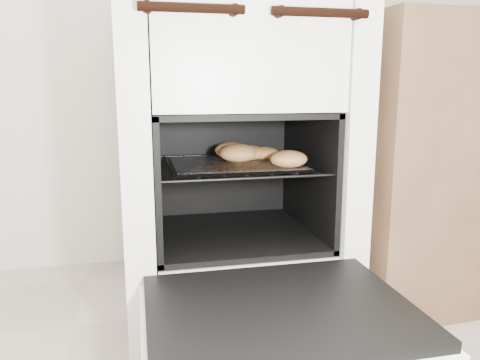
{
  "coord_description": "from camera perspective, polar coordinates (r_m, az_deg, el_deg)",
  "views": [
    {
      "loc": [
        -0.12,
        -0.33,
        0.71
      ],
      "look_at": [
        0.16,
        0.97,
        0.44
      ],
      "focal_mm": 35.0,
      "sensor_mm": 36.0,
      "label": 1
    }
  ],
  "objects": [
    {
      "name": "stove",
      "position": [
        1.51,
        -1.33,
        3.24
      ],
      "size": [
        0.66,
        0.74,
        1.02
      ],
      "color": "white",
      "rests_on": "ground"
    },
    {
      "name": "oven_door",
      "position": [
        1.07,
        4.8,
        -15.9
      ],
      "size": [
        0.6,
        0.46,
        0.04
      ],
      "color": "black",
      "rests_on": "stove"
    },
    {
      "name": "oven_rack",
      "position": [
        1.44,
        -0.76,
        1.86
      ],
      "size": [
        0.48,
        0.46,
        0.01
      ],
      "color": "black",
      "rests_on": "stove"
    },
    {
      "name": "foil_sheet",
      "position": [
        1.42,
        -0.58,
        1.98
      ],
      "size": [
        0.38,
        0.33,
        0.01
      ],
      "primitive_type": "cube",
      "color": "white",
      "rests_on": "oven_rack"
    },
    {
      "name": "baked_rolls",
      "position": [
        1.44,
        1.42,
        3.27
      ],
      "size": [
        0.26,
        0.33,
        0.05
      ],
      "color": "#B48148",
      "rests_on": "foil_sheet"
    },
    {
      "name": "counter",
      "position": [
        1.84,
        24.66,
        2.5
      ],
      "size": [
        0.95,
        0.67,
        0.92
      ],
      "primitive_type": "cube",
      "rotation": [
        0.0,
        0.0,
        0.06
      ],
      "color": "brown",
      "rests_on": "ground"
    }
  ]
}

